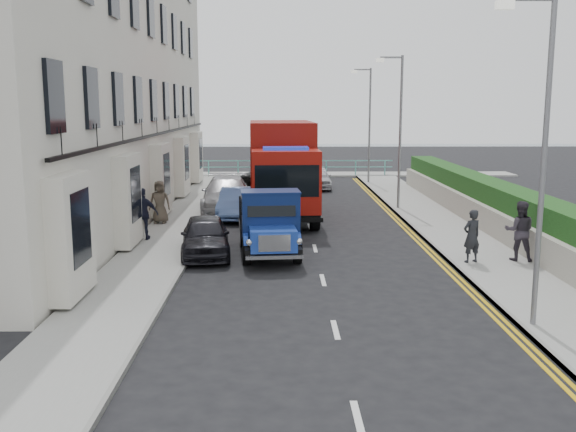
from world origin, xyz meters
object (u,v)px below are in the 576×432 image
Objects in this scene: lamp_mid at (398,123)px; lamp_far at (368,119)px; red_lorry at (282,167)px; pedestrian_east_near at (472,236)px; bedford_lorry at (270,228)px; lamp_near at (539,145)px; parked_car_front at (205,236)px.

lamp_mid and lamp_far have the same top height.
lamp_mid is 0.88× the size of red_lorry.
bedford_lorry is at bearing -32.05° from pedestrian_east_near.
lamp_mid is 5.82m from red_lorry.
lamp_mid is 10.92m from pedestrian_east_near.
lamp_near reaches higher than parked_car_front.
lamp_far is 20.79m from parked_car_front.
bedford_lorry is 0.59× the size of red_lorry.
parked_car_front is (-2.51, -7.31, -1.53)m from red_lorry.
lamp_near is 4.33× the size of pedestrian_east_near.
lamp_mid is at bearing 15.41° from red_lorry.
lamp_far reaches higher than red_lorry.
red_lorry is at bearing -79.07° from pedestrian_east_near.
pedestrian_east_near is at bearing -15.02° from bedford_lorry.
pedestrian_east_near is (5.67, -8.79, -1.25)m from red_lorry.
bedford_lorry is (-5.68, -19.38, -3.01)m from lamp_far.
lamp_far reaches higher than bedford_lorry.
lamp_mid reaches higher than bedford_lorry.
bedford_lorry is (-5.68, -9.38, -3.01)m from lamp_mid.
bedford_lorry is at bearing 130.64° from lamp_near.
lamp_mid is 12.35m from parked_car_front.
red_lorry is at bearing 82.09° from bedford_lorry.
bedford_lorry is 7.80m from red_lorry.
bedford_lorry is at bearing -95.38° from red_lorry.
lamp_mid is 1.85× the size of parked_car_front.
lamp_near is at bearing -72.12° from red_lorry.
pedestrian_east_near is at bearing 85.90° from lamp_near.
lamp_mid is at bearing 53.96° from bedford_lorry.
parked_car_front is (-2.10, 0.39, -0.35)m from bedford_lorry.
lamp_near is at bearing 64.02° from pedestrian_east_near.
lamp_mid is 4.33× the size of pedestrian_east_near.
red_lorry is 7.88m from parked_car_front.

